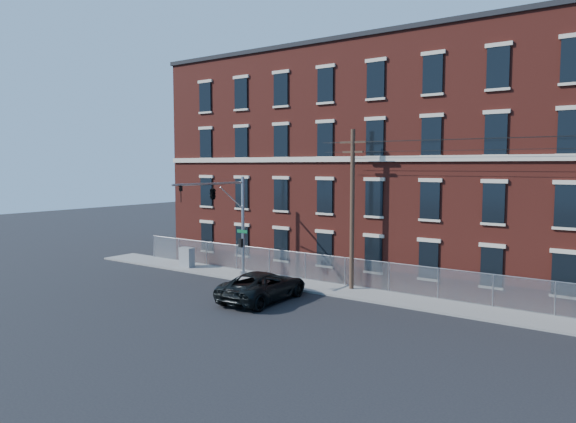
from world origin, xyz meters
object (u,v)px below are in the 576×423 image
Objects in this scene: traffic_signal_mast at (220,203)px; utility_pole_near at (352,206)px; pickup_truck at (263,286)px; utility_cabinet at (187,257)px.

traffic_signal_mast is 0.70× the size of utility_pole_near.
utility_pole_near is (8.00, 3.42, -0.05)m from traffic_signal_mast.
utility_cabinet is (-10.85, 4.33, 0.00)m from pickup_truck.
utility_pole_near is at bearing 23.14° from traffic_signal_mast.
utility_pole_near reaches higher than utility_cabinet.
pickup_truck is at bearing -19.68° from traffic_signal_mast.
utility_pole_near is 1.62× the size of pickup_truck.
traffic_signal_mast reaches higher than utility_cabinet.
utility_cabinet is at bearing 156.55° from traffic_signal_mast.
pickup_truck is 4.16× the size of utility_cabinet.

